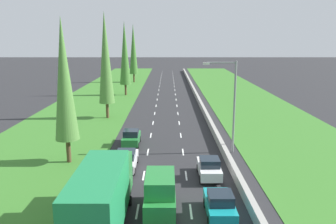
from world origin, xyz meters
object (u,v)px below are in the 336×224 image
white_sedan_left_lane (125,160)px  poplar_tree_fifth (132,49)px  poplar_tree_fourth (124,53)px  green_van_centre_lane (159,195)px  white_hatchback_right_lane_fourth (208,168)px  green_box_truck_left_lane (102,199)px  street_light_mast (230,100)px  green_hatchback_left_lane (130,138)px  poplar_tree_third (105,58)px  poplar_tree_second (63,80)px  teal_hatchback_right_lane (219,204)px

white_sedan_left_lane → poplar_tree_fifth: 61.12m
poplar_tree_fourth → poplar_tree_fifth: poplar_tree_fifth is taller
green_van_centre_lane → white_hatchback_right_lane_fourth: bearing=57.7°
green_box_truck_left_lane → poplar_tree_fifth: (-5.08, 70.57, 6.23)m
green_van_centre_lane → green_box_truck_left_lane: bearing=-146.0°
white_sedan_left_lane → street_light_mast: 11.52m
green_hatchback_left_lane → poplar_tree_fourth: bearing=97.9°
poplar_tree_fifth → poplar_tree_third: bearing=-89.7°
green_hatchback_left_lane → poplar_tree_second: (-5.15, -5.14, 6.71)m
green_box_truck_left_lane → white_hatchback_right_lane_fourth: size_ratio=2.41×
white_sedan_left_lane → white_hatchback_right_lane_fourth: (6.96, -1.91, 0.02)m
poplar_tree_third → green_hatchback_left_lane: bearing=-69.7°
poplar_tree_third → poplar_tree_fourth: (0.16, 20.11, -0.17)m
green_box_truck_left_lane → white_sedan_left_lane: 10.24m
poplar_tree_fourth → street_light_mast: (14.48, -35.17, -3.01)m
green_van_centre_lane → white_hatchback_right_lane_fourth: (3.82, 6.05, -0.56)m
green_box_truck_left_lane → poplar_tree_second: 13.94m
poplar_tree_third → white_sedan_left_lane: bearing=-75.7°
poplar_tree_second → poplar_tree_fourth: bearing=89.1°
white_hatchback_right_lane_fourth → street_light_mast: 8.15m
teal_hatchback_right_lane → poplar_tree_third: bearing=113.2°
white_hatchback_right_lane_fourth → poplar_tree_third: poplar_tree_third is taller
white_sedan_left_lane → green_van_centre_lane: (3.14, -7.97, 0.59)m
teal_hatchback_right_lane → white_sedan_left_lane: size_ratio=0.87×
poplar_tree_fourth → street_light_mast: size_ratio=1.60×
green_box_truck_left_lane → teal_hatchback_right_lane: (6.97, 1.93, -1.35)m
green_box_truck_left_lane → white_sedan_left_lane: size_ratio=2.09×
poplar_tree_third → white_hatchback_right_lane_fourth: bearing=-60.9°
white_sedan_left_lane → white_hatchback_right_lane_fourth: bearing=-15.4°
green_box_truck_left_lane → white_hatchback_right_lane_fourth: green_box_truck_left_lane is taller
green_box_truck_left_lane → poplar_tree_third: (-4.87, 29.59, 6.24)m
poplar_tree_fifth → green_box_truck_left_lane: bearing=-85.9°
poplar_tree_fifth → poplar_tree_second: bearing=-90.2°
teal_hatchback_right_lane → poplar_tree_third: size_ratio=0.26×
poplar_tree_second → street_light_mast: (15.08, 2.81, -2.31)m
poplar_tree_third → street_light_mast: size_ratio=1.64×
green_hatchback_left_lane → white_sedan_left_lane: bearing=-88.0°
white_sedan_left_lane → green_van_centre_lane: size_ratio=0.92×
green_box_truck_left_lane → poplar_tree_second: (-5.31, 11.72, 5.36)m
poplar_tree_fifth → green_van_centre_lane: bearing=-83.1°
poplar_tree_fourth → street_light_mast: bearing=-67.6°
white_hatchback_right_lane_fourth → poplar_tree_third: bearing=119.1°
poplar_tree_fifth → street_light_mast: size_ratio=1.64×
poplar_tree_third → street_light_mast: bearing=-45.8°
white_sedan_left_lane → white_hatchback_right_lane_fourth: white_hatchback_right_lane_fourth is taller
teal_hatchback_right_lane → white_hatchback_right_lane_fourth: (0.07, 6.30, 0.00)m
teal_hatchback_right_lane → poplar_tree_fourth: 49.73m
white_sedan_left_lane → white_hatchback_right_lane_fourth: size_ratio=1.15×
green_box_truck_left_lane → poplar_tree_fourth: bearing=95.4°
green_box_truck_left_lane → green_hatchback_left_lane: green_box_truck_left_lane is taller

